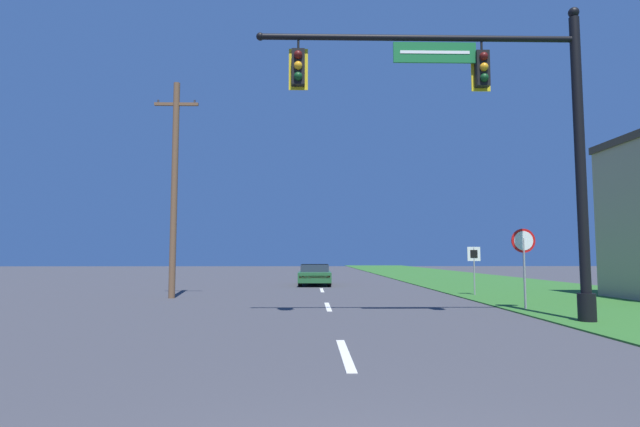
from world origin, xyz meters
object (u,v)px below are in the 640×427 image
signal_mast (503,128)px  stop_sign (524,250)px  route_sign_post (474,260)px  car_ahead (315,275)px  utility_pole_near (174,185)px

signal_mast → stop_sign: 4.69m
route_sign_post → signal_mast: bearing=-103.1°
car_ahead → stop_sign: (6.45, -13.62, 1.26)m
stop_sign → car_ahead: bearing=115.4°
signal_mast → utility_pole_near: 13.04m
route_sign_post → utility_pole_near: 12.93m
car_ahead → stop_sign: bearing=-64.6°
signal_mast → utility_pole_near: utility_pole_near is taller
signal_mast → stop_sign: (1.74, 3.03, -3.13)m
route_sign_post → car_ahead: bearing=129.7°
signal_mast → route_sign_post: (1.99, 8.59, -3.47)m
stop_sign → signal_mast: bearing=-119.9°
stop_sign → utility_pole_near: 13.40m
signal_mast → utility_pole_near: (-10.54, 7.67, -0.42)m
car_ahead → route_sign_post: (6.70, -8.06, 0.92)m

